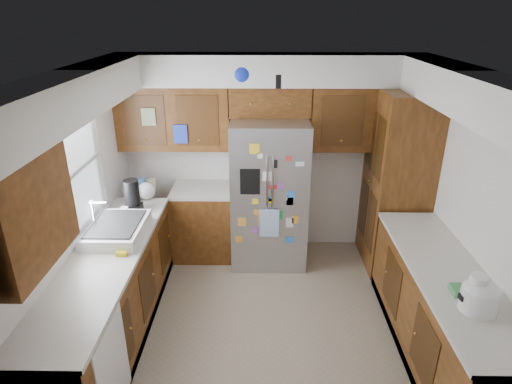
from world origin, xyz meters
TOP-DOWN VIEW (x-y plane):
  - floor at (0.00, 0.00)m, footprint 3.60×3.60m
  - room_shell at (-0.11, 0.36)m, footprint 3.64×3.24m
  - left_counter_run at (-1.36, 0.03)m, footprint 1.36×3.20m
  - right_counter_run at (1.50, -0.47)m, footprint 0.63×2.25m
  - pantry at (1.50, 1.15)m, footprint 0.60×0.90m
  - fridge at (-0.00, 1.20)m, footprint 0.90×0.79m
  - bridge_cabinet at (0.00, 1.43)m, footprint 0.96×0.34m
  - fridge_top_items at (-0.16, 1.34)m, footprint 0.68×0.29m
  - sink_assembly at (-1.50, 0.10)m, footprint 0.52×0.75m
  - left_counter_clutter at (-1.48, 0.83)m, footprint 0.32×0.83m
  - rice_cooker at (1.50, -0.98)m, footprint 0.28×0.27m
  - paper_towel at (1.47, -0.96)m, footprint 0.13×0.13m

SIDE VIEW (x-z plane):
  - floor at x=0.00m, z-range 0.00..0.00m
  - right_counter_run at x=1.50m, z-range -0.04..0.88m
  - left_counter_run at x=-1.36m, z-range -0.03..0.89m
  - fridge at x=0.00m, z-range 0.00..1.80m
  - sink_assembly at x=-1.50m, z-range 0.80..1.17m
  - rice_cooker at x=1.50m, z-range 0.92..1.16m
  - left_counter_clutter at x=-1.48m, z-range 0.86..1.24m
  - paper_towel at x=1.47m, z-range 0.92..1.20m
  - pantry at x=1.50m, z-range 0.00..2.15m
  - room_shell at x=-0.11m, z-range 0.56..3.08m
  - bridge_cabinet at x=0.00m, z-range 1.80..2.15m
  - fridge_top_items at x=-0.16m, z-range 2.13..2.43m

